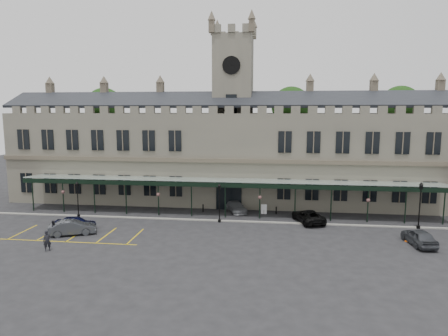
# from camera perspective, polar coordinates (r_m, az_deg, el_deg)

# --- Properties ---
(ground) EXTENTS (140.00, 140.00, 0.00)m
(ground) POSITION_cam_1_polar(r_m,az_deg,el_deg) (40.11, -1.08, -9.75)
(ground) COLOR black
(station_building) EXTENTS (60.00, 10.36, 17.30)m
(station_building) POSITION_cam_1_polar(r_m,az_deg,el_deg) (54.26, 1.30, 1.99)
(station_building) COLOR #5E5A4E
(station_building) RESTS_ON ground
(clock_tower) EXTENTS (5.60, 5.60, 24.80)m
(clock_tower) POSITION_cam_1_polar(r_m,az_deg,el_deg) (54.02, 1.34, 9.02)
(clock_tower) COLOR #5E5A4E
(clock_tower) RESTS_ON ground
(canopy) EXTENTS (50.00, 4.10, 4.30)m
(canopy) POSITION_cam_1_polar(r_m,az_deg,el_deg) (46.63, 0.22, -4.12)
(canopy) COLOR #8C9E93
(canopy) RESTS_ON ground
(kerb) EXTENTS (60.00, 0.40, 0.12)m
(kerb) POSITION_cam_1_polar(r_m,az_deg,el_deg) (45.31, -0.08, -7.54)
(kerb) COLOR gray
(kerb) RESTS_ON ground
(parking_markings) EXTENTS (16.00, 6.00, 0.01)m
(parking_markings) POSITION_cam_1_polar(r_m,az_deg,el_deg) (42.99, -20.44, -9.05)
(parking_markings) COLOR gold
(parking_markings) RESTS_ON ground
(tree_behind_left) EXTENTS (6.00, 6.00, 16.00)m
(tree_behind_left) POSITION_cam_1_polar(r_m,az_deg,el_deg) (68.51, -16.68, 8.27)
(tree_behind_left) COLOR #332314
(tree_behind_left) RESTS_ON ground
(tree_behind_mid) EXTENTS (6.00, 6.00, 16.00)m
(tree_behind_mid) POSITION_cam_1_polar(r_m,az_deg,el_deg) (62.80, 9.55, 8.53)
(tree_behind_mid) COLOR #332314
(tree_behind_mid) RESTS_ON ground
(tree_behind_right) EXTENTS (6.00, 6.00, 16.00)m
(tree_behind_right) POSITION_cam_1_polar(r_m,az_deg,el_deg) (65.42, 23.83, 7.93)
(tree_behind_right) COLOR #332314
(tree_behind_right) RESTS_ON ground
(lamp_post_left) EXTENTS (0.40, 0.40, 4.21)m
(lamp_post_left) POSITION_cam_1_polar(r_m,az_deg,el_deg) (49.67, -20.19, -3.76)
(lamp_post_left) COLOR black
(lamp_post_left) RESTS_ON ground
(lamp_post_mid) EXTENTS (0.42, 0.42, 4.41)m
(lamp_post_mid) POSITION_cam_1_polar(r_m,az_deg,el_deg) (44.36, -0.67, -4.49)
(lamp_post_mid) COLOR black
(lamp_post_mid) RESTS_ON ground
(lamp_post_right) EXTENTS (0.47, 0.47, 5.00)m
(lamp_post_right) POSITION_cam_1_polar(r_m,az_deg,el_deg) (46.68, 26.22, -4.27)
(lamp_post_right) COLOR black
(lamp_post_right) RESTS_ON ground
(traffic_cone) EXTENTS (0.41, 0.41, 0.65)m
(traffic_cone) POSITION_cam_1_polar(r_m,az_deg,el_deg) (42.33, 24.70, -9.11)
(traffic_cone) COLOR #FA5807
(traffic_cone) RESTS_ON ground
(sign_board) EXTENTS (0.68, 0.07, 1.17)m
(sign_board) POSITION_cam_1_polar(r_m,az_deg,el_deg) (48.54, 5.72, -5.89)
(sign_board) COLOR black
(sign_board) RESTS_ON ground
(bollard_left) EXTENTS (0.17, 0.17, 0.96)m
(bollard_left) POSITION_cam_1_polar(r_m,az_deg,el_deg) (49.25, -3.01, -5.75)
(bollard_left) COLOR black
(bollard_left) RESTS_ON ground
(bollard_right) EXTENTS (0.16, 0.16, 0.91)m
(bollard_right) POSITION_cam_1_polar(r_m,az_deg,el_deg) (48.65, 7.47, -6.02)
(bollard_right) COLOR black
(bollard_right) RESTS_ON ground
(car_left_a) EXTENTS (4.30, 2.18, 1.40)m
(car_left_a) POSITION_cam_1_polar(r_m,az_deg,el_deg) (44.95, -20.44, -7.36)
(car_left_a) COLOR black
(car_left_a) RESTS_ON ground
(car_left_b) EXTENTS (4.75, 3.23, 1.48)m
(car_left_b) POSITION_cam_1_polar(r_m,az_deg,el_deg) (43.22, -20.83, -7.95)
(car_left_b) COLOR #393C41
(car_left_b) RESTS_ON ground
(car_taxi) EXTENTS (3.42, 4.70, 1.26)m
(car_taxi) POSITION_cam_1_polar(r_m,az_deg,el_deg) (49.25, 1.72, -5.57)
(car_taxi) COLOR gray
(car_taxi) RESTS_ON ground
(car_van) EXTENTS (3.90, 5.59, 1.42)m
(car_van) POSITION_cam_1_polar(r_m,az_deg,el_deg) (45.70, 11.91, -6.75)
(car_van) COLOR black
(car_van) RESTS_ON ground
(car_right_a) EXTENTS (2.35, 4.67, 1.53)m
(car_right_a) POSITION_cam_1_polar(r_m,az_deg,el_deg) (41.62, 26.09, -8.85)
(car_right_a) COLOR #393C41
(car_right_a) RESTS_ON ground
(person_a) EXTENTS (0.81, 0.73, 1.86)m
(person_a) POSITION_cam_1_polar(r_m,az_deg,el_deg) (39.22, -23.94, -9.49)
(person_a) COLOR black
(person_a) RESTS_ON ground
(person_b) EXTENTS (1.01, 1.00, 1.64)m
(person_b) POSITION_cam_1_polar(r_m,az_deg,el_deg) (43.24, -23.22, -7.96)
(person_b) COLOR black
(person_b) RESTS_ON ground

